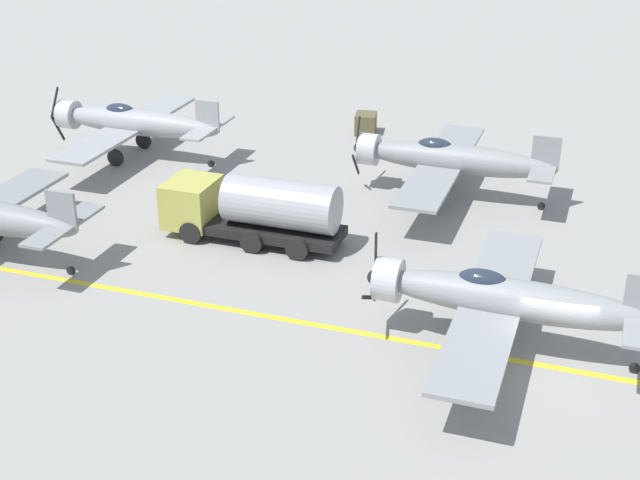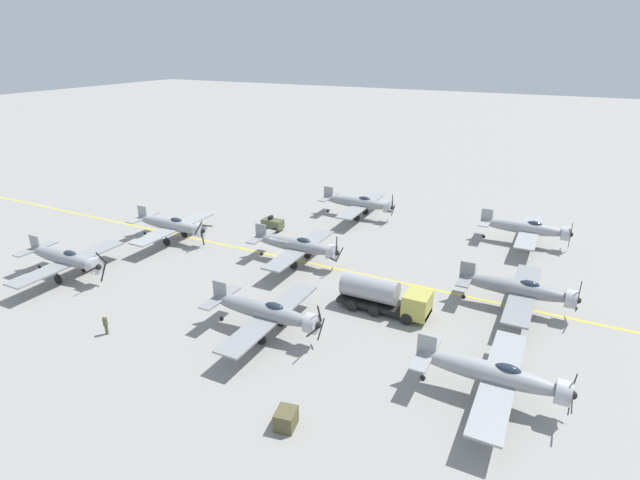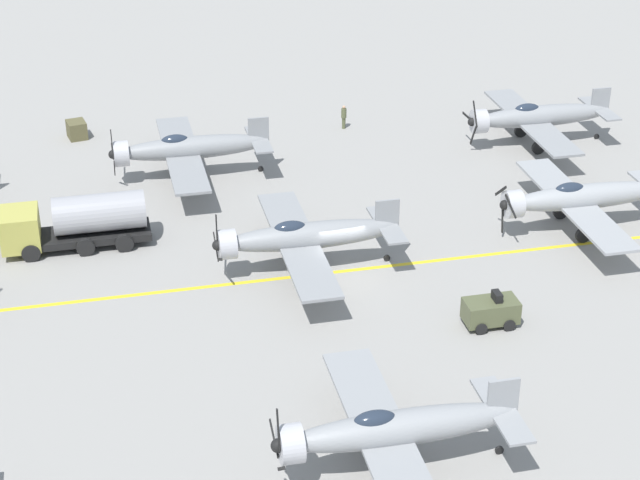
% 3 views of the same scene
% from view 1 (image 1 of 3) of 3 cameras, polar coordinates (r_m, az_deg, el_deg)
% --- Properties ---
extents(ground_plane, '(400.00, 400.00, 0.00)m').
position_cam_1_polar(ground_plane, '(31.52, 14.62, -7.88)').
color(ground_plane, gray).
extents(taxiway_stripe, '(0.30, 160.00, 0.01)m').
position_cam_1_polar(taxiway_stripe, '(31.52, 14.62, -7.87)').
color(taxiway_stripe, yellow).
rests_on(taxiway_stripe, ground).
extents(airplane_far_right, '(12.00, 9.98, 3.65)m').
position_cam_1_polar(airplane_far_right, '(49.65, -11.88, 7.38)').
color(airplane_far_right, '#949799').
rests_on(airplane_far_right, ground).
extents(airplane_mid_right, '(12.00, 9.98, 3.72)m').
position_cam_1_polar(airplane_mid_right, '(43.57, 8.27, 5.15)').
color(airplane_mid_right, gray).
rests_on(airplane_mid_right, ground).
extents(airplane_mid_center, '(12.00, 9.98, 3.80)m').
position_cam_1_polar(airplane_mid_center, '(31.10, 11.61, -3.69)').
color(airplane_mid_center, gray).
rests_on(airplane_mid_center, ground).
extents(fuel_tanker, '(2.68, 8.00, 2.98)m').
position_cam_1_polar(fuel_tanker, '(38.88, -4.36, 2.02)').
color(fuel_tanker, black).
rests_on(fuel_tanker, ground).
extents(supply_crate_by_tanker, '(1.62, 1.43, 1.19)m').
position_cam_1_polar(supply_crate_by_tanker, '(53.13, 2.94, 7.46)').
color(supply_crate_by_tanker, brown).
rests_on(supply_crate_by_tanker, ground).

